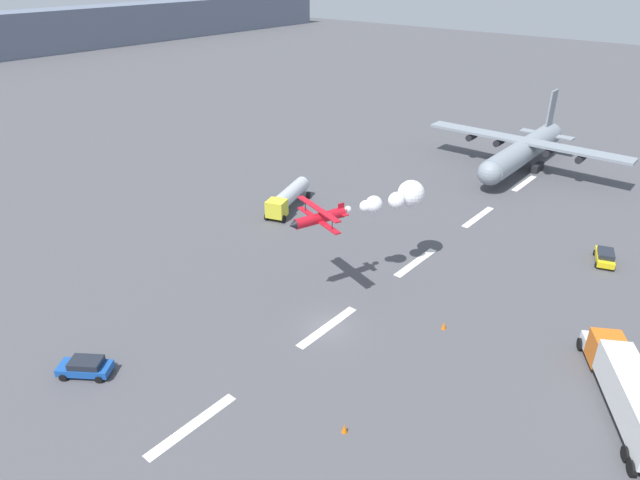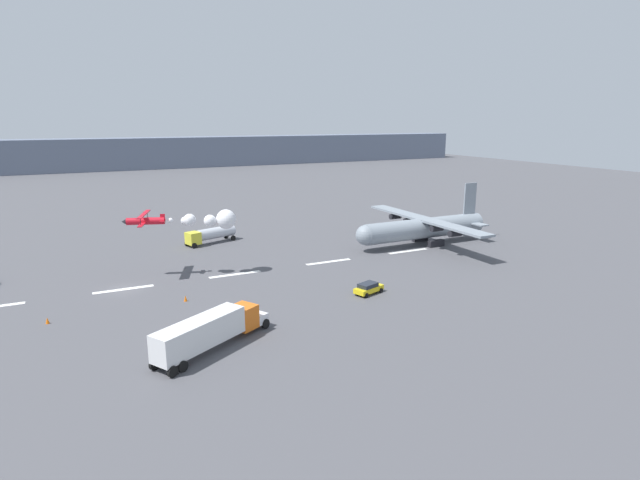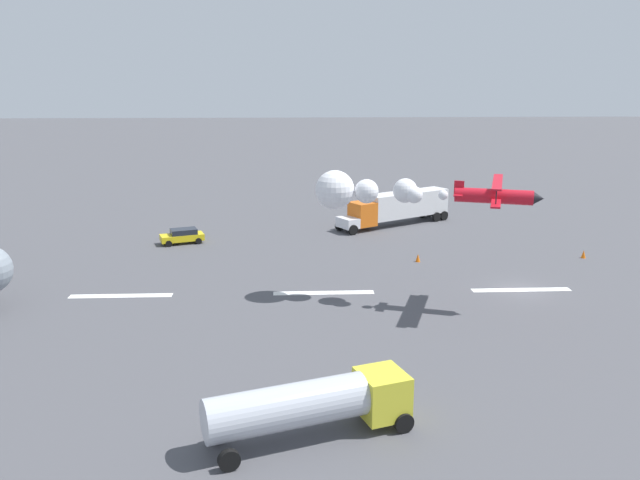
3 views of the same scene
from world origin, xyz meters
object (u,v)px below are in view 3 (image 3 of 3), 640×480
traffic_cone_near (584,254)px  traffic_cone_far (418,258)px  fuel_tanker_truck (312,404)px  followme_car_yellow (183,236)px  semi_truck_orange (398,206)px  stunt_biplane_red (377,191)px

traffic_cone_near → traffic_cone_far: bearing=2.0°
fuel_tanker_truck → followme_car_yellow: bearing=-72.3°
semi_truck_orange → traffic_cone_far: 15.60m
stunt_biplane_red → followme_car_yellow: (17.49, -18.15, -7.65)m
semi_truck_orange → fuel_tanker_truck: semi_truck_orange is taller
stunt_biplane_red → traffic_cone_far: size_ratio=21.12×
fuel_tanker_truck → traffic_cone_near: bearing=-131.4°
stunt_biplane_red → fuel_tanker_truck: bearing=74.3°
semi_truck_orange → traffic_cone_near: size_ratio=18.54×
followme_car_yellow → traffic_cone_far: size_ratio=6.22×
semi_truck_orange → traffic_cone_far: bearing=87.9°
followme_car_yellow → stunt_biplane_red: bearing=133.9°
stunt_biplane_red → fuel_tanker_truck: size_ratio=1.56×
followme_car_yellow → traffic_cone_far: followme_car_yellow is taller
followme_car_yellow → traffic_cone_near: 39.42m
stunt_biplane_red → semi_truck_orange: size_ratio=1.14×
fuel_tanker_truck → followme_car_yellow: fuel_tanker_truck is taller
traffic_cone_near → fuel_tanker_truck: bearing=48.6°
semi_truck_orange → followme_car_yellow: size_ratio=2.98×
fuel_tanker_truck → stunt_biplane_red: bearing=-105.7°
stunt_biplane_red → traffic_cone_near: 25.18m
semi_truck_orange → traffic_cone_near: semi_truck_orange is taller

